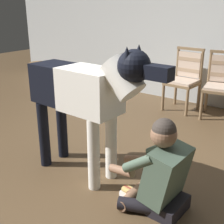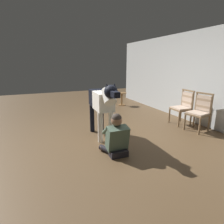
# 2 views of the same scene
# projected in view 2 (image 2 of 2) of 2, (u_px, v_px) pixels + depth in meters

# --- Properties ---
(ground_plane) EXTENTS (15.21, 15.21, 0.00)m
(ground_plane) POSITION_uv_depth(u_px,v_px,m) (104.00, 138.00, 4.28)
(ground_plane) COLOR brown
(back_wall) EXTENTS (8.79, 0.10, 2.60)m
(back_wall) POSITION_uv_depth(u_px,v_px,m) (201.00, 78.00, 5.05)
(back_wall) COLOR #B6BABB
(back_wall) RESTS_ON ground
(dining_chair_left_of_pair) EXTENTS (0.48, 0.49, 0.98)m
(dining_chair_left_of_pair) POSITION_uv_depth(u_px,v_px,m) (183.00, 105.00, 5.18)
(dining_chair_left_of_pair) COLOR #806547
(dining_chair_left_of_pair) RESTS_ON ground
(dining_chair_right_of_pair) EXTENTS (0.54, 0.54, 0.98)m
(dining_chair_right_of_pair) POSITION_uv_depth(u_px,v_px,m) (200.00, 110.00, 4.67)
(dining_chair_right_of_pair) COLOR #806547
(dining_chair_right_of_pair) RESTS_ON ground
(person_sitting_on_floor) EXTENTS (0.67, 0.58, 0.81)m
(person_sitting_on_floor) POSITION_uv_depth(u_px,v_px,m) (116.00, 138.00, 3.47)
(person_sitting_on_floor) COLOR black
(person_sitting_on_floor) RESTS_ON ground
(large_dog) EXTENTS (1.66, 0.39, 1.34)m
(large_dog) POSITION_uv_depth(u_px,v_px,m) (102.00, 102.00, 4.08)
(large_dog) COLOR white
(large_dog) RESTS_ON ground
(hot_dog_on_plate) EXTENTS (0.22, 0.22, 0.06)m
(hot_dog_on_plate) POSITION_uv_depth(u_px,v_px,m) (111.00, 146.00, 3.81)
(hot_dog_on_plate) COLOR silver
(hot_dog_on_plate) RESTS_ON ground
(round_side_table) EXTENTS (0.39, 0.39, 0.53)m
(round_side_table) POSITION_uv_depth(u_px,v_px,m) (122.00, 98.00, 7.55)
(round_side_table) COLOR brown
(round_side_table) RESTS_ON ground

